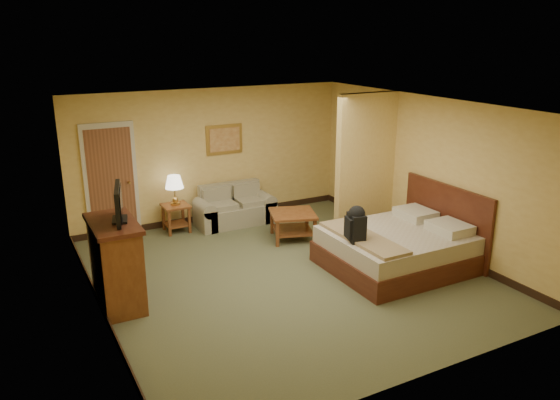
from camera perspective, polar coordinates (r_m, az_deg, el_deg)
floor at (r=8.54m, az=0.53°, el=-7.80°), size 6.00×6.00×0.00m
ceiling at (r=7.81m, az=0.59°, el=9.76°), size 6.00×6.00×0.00m
back_wall at (r=10.73m, az=-7.15°, el=4.62°), size 5.50×0.02×2.60m
left_wall at (r=7.25m, az=-18.94°, el=-2.36°), size 0.02×6.00×2.60m
right_wall at (r=9.66m, az=15.06°, el=2.75°), size 0.02×6.00×2.60m
partition at (r=9.97m, az=8.92°, el=3.58°), size 1.20×0.15×2.60m
door at (r=10.25m, az=-17.23°, el=1.84°), size 0.94×0.16×2.10m
baseboard at (r=11.05m, az=-6.89°, el=-1.67°), size 5.50×0.02×0.12m
loveseat at (r=10.71m, az=-4.79°, el=-1.14°), size 1.53×0.71×0.77m
side_table at (r=10.39m, az=-10.81°, el=-1.44°), size 0.48×0.48×0.53m
table_lamp at (r=10.21m, az=-11.00°, el=1.78°), size 0.34×0.34×0.56m
coffee_table at (r=9.84m, az=1.34°, el=-2.11°), size 0.99×0.99×0.50m
wall_picture at (r=10.74m, az=-5.83°, el=6.31°), size 0.75×0.04×0.58m
dresser at (r=7.75m, az=-16.74°, el=-6.36°), size 0.59×1.13×1.21m
tv at (r=7.49m, az=-16.53°, el=-0.46°), size 0.27×0.77×0.47m
bed at (r=8.94m, az=12.65°, el=-4.75°), size 2.24×1.90×1.23m
backpack at (r=8.18m, az=7.99°, el=-2.36°), size 0.29×0.36×0.55m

